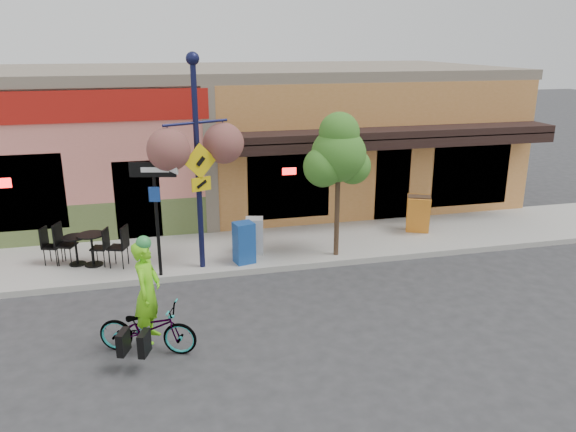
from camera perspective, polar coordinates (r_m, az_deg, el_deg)
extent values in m
plane|color=#2D2D30|center=(13.10, -1.43, -6.64)|extent=(90.00, 90.00, 0.00)
cube|color=#9E9B93|center=(14.88, -3.10, -3.32)|extent=(24.00, 3.00, 0.15)
cube|color=#A8A59E|center=(13.56, -1.94, -5.43)|extent=(24.00, 0.12, 0.15)
imported|color=#9C1A0E|center=(10.43, -14.09, -11.00)|extent=(1.88, 1.18, 0.93)
imported|color=#72E418|center=(10.23, -13.99, -8.74)|extent=(0.64, 0.78, 1.84)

